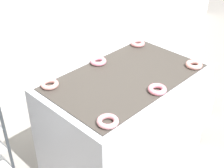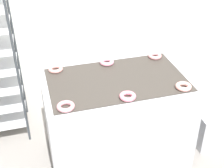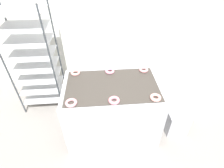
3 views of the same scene
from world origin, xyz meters
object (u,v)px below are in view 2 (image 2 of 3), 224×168
object	(u,v)px
donut_far_left	(56,69)
donut_far_center	(107,62)
fryer_machine	(116,119)
donut_near_right	(183,86)
glaze_bin	(207,125)
donut_near_center	(127,96)
donut_far_right	(155,56)
donut_near_left	(66,106)

from	to	relation	value
donut_far_left	donut_far_center	distance (m)	0.49
fryer_machine	donut_near_right	distance (m)	0.74
glaze_bin	donut_far_left	bearing A→B (deg)	166.10
glaze_bin	donut_near_center	world-z (taller)	donut_near_center
donut_near_center	fryer_machine	bearing A→B (deg)	89.30
donut_far_center	donut_far_right	world-z (taller)	donut_far_center
donut_near_right	donut_far_left	size ratio (longest dim) A/B	1.02
donut_far_left	donut_far_right	distance (m)	0.99
donut_near_right	fryer_machine	bearing A→B (deg)	149.26
glaze_bin	fryer_machine	bearing A→B (deg)	176.36
donut_near_right	donut_near_left	bearing A→B (deg)	-179.70
fryer_machine	donut_near_left	size ratio (longest dim) A/B	9.34
glaze_bin	donut_far_left	distance (m)	1.69
fryer_machine	glaze_bin	distance (m)	1.02
fryer_machine	donut_near_right	size ratio (longest dim) A/B	9.66
donut_near_center	donut_far_left	xyz separation A→B (m)	(-0.50, 0.61, -0.00)
donut_near_center	donut_near_right	size ratio (longest dim) A/B	1.00
donut_far_right	donut_near_left	bearing A→B (deg)	-148.84
glaze_bin	donut_far_center	bearing A→B (deg)	159.83
donut_far_left	fryer_machine	bearing A→B (deg)	-31.48
donut_near_center	donut_far_right	xyz separation A→B (m)	(0.49, 0.60, -0.00)
donut_near_left	donut_far_center	distance (m)	0.78
donut_near_left	donut_near_center	xyz separation A→B (m)	(0.50, -0.00, 0.00)
fryer_machine	glaze_bin	world-z (taller)	fryer_machine
donut_far_left	donut_near_center	bearing A→B (deg)	-50.91
glaze_bin	donut_near_left	bearing A→B (deg)	-170.90
fryer_machine	donut_near_left	bearing A→B (deg)	-148.90
donut_far_left	donut_near_left	bearing A→B (deg)	-90.13
donut_near_left	donut_far_right	world-z (taller)	donut_far_right
glaze_bin	donut_far_center	size ratio (longest dim) A/B	2.90
donut_near_right	donut_far_left	world-z (taller)	donut_near_right
donut_near_center	donut_far_right	distance (m)	0.78
fryer_machine	donut_near_left	world-z (taller)	donut_near_left
fryer_machine	donut_far_center	distance (m)	0.56
donut_near_left	donut_far_left	distance (m)	0.61
donut_far_left	donut_far_center	world-z (taller)	donut_far_center
donut_near_left	donut_near_right	xyz separation A→B (m)	(1.00, 0.01, 0.00)
donut_far_left	donut_far_right	xyz separation A→B (m)	(0.99, -0.01, 0.00)
donut_near_left	donut_far_left	xyz separation A→B (m)	(0.00, 0.61, -0.00)
donut_near_center	donut_near_right	xyz separation A→B (m)	(0.50, 0.01, 0.00)
donut_near_right	donut_far_center	world-z (taller)	same
fryer_machine	donut_near_right	bearing A→B (deg)	-30.74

